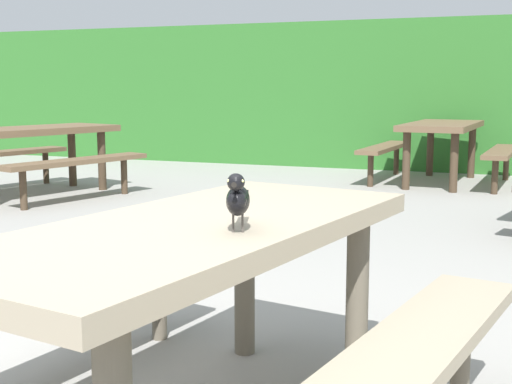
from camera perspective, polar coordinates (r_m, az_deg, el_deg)
The scene contains 5 objects.
hedge_wall at distance 10.53m, azimuth 13.91°, elevation 7.66°, with size 28.00×1.23×2.10m, color #2D6B28.
picnic_table_foreground at distance 2.33m, azimuth -4.66°, elevation -6.80°, with size 1.96×1.98×0.74m.
bird_grackle at distance 2.07m, azimuth -1.51°, elevation -0.54°, with size 0.12×0.28×0.18m.
picnic_table_mid_left at distance 8.80m, azimuth 14.90°, elevation 4.28°, with size 1.79×1.85×0.74m.
picnic_table_far_centre at distance 7.94m, azimuth -17.62°, elevation 3.73°, with size 2.09×2.11×0.74m.
Camera 1 is at (1.32, -1.73, 1.17)m, focal length 49.08 mm.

